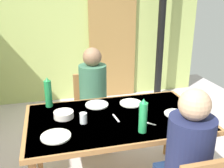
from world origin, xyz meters
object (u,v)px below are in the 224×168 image
Objects in this scene: water_bottle_green_near at (48,93)px; dining_table at (116,124)px; person_near_diner at (188,151)px; water_bottle_green_far at (143,117)px; person_far_diner at (93,88)px; serving_bowl_center at (64,115)px; chair_far_diner at (92,106)px.

dining_table is at bearing -33.33° from water_bottle_green_near.
water_bottle_green_near is (-0.86, 1.03, 0.10)m from person_near_diner.
person_far_diner is at bearing 102.31° from water_bottle_green_far.
water_bottle_green_near is 1.70× the size of serving_bowl_center.
person_near_diner is 0.42m from water_bottle_green_far.
person_near_diner reaches higher than serving_bowl_center.
water_bottle_green_far is 1.63× the size of serving_bowl_center.
serving_bowl_center is at bearing -66.59° from water_bottle_green_near.
chair_far_diner is at bearing 62.84° from serving_bowl_center.
dining_table is at bearing 114.70° from person_near_diner.
dining_table is 0.68m from person_far_diner.
person_far_diner reaches higher than water_bottle_green_far.
person_far_diner is (-0.39, 1.33, 0.00)m from person_near_diner.
chair_far_diner is (-0.08, 0.80, -0.18)m from dining_table.
person_near_diner is at bearing 106.20° from person_far_diner.
water_bottle_green_near is (-0.48, -0.44, 0.38)m from chair_far_diner.
serving_bowl_center is (-0.75, 0.77, -0.01)m from person_near_diner.
chair_far_diner is 1.54m from person_near_diner.
water_bottle_green_far is (0.13, -0.30, 0.20)m from dining_table.
person_far_diner is 4.53× the size of serving_bowl_center.
person_far_diner is at bearing 96.89° from dining_table.
person_near_diner is (0.39, -1.47, 0.28)m from chair_far_diner.
chair_far_diner is 0.84m from serving_bowl_center.
dining_table is 0.74m from person_near_diner.
person_far_diner is at bearing 32.17° from water_bottle_green_near.
dining_table is 9.04× the size of serving_bowl_center.
serving_bowl_center is at bearing 57.52° from person_far_diner.
chair_far_diner is 1.13× the size of person_far_diner.
water_bottle_green_near is (-0.56, 0.37, 0.21)m from dining_table.
water_bottle_green_near is 1.05× the size of water_bottle_green_far.
water_bottle_green_far reaches higher than serving_bowl_center.
person_near_diner is 2.78× the size of water_bottle_green_far.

